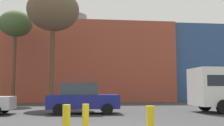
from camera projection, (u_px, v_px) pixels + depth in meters
name	position (u px, v px, depth m)	size (l,w,h in m)	color
building_backdrop	(71.00, 65.00, 33.62)	(43.25, 12.08, 11.03)	#9E4733
parked_car_2	(82.00, 98.00, 15.23)	(4.13, 2.03, 1.79)	navy
bare_tree_0	(53.00, 11.00, 21.71)	(4.32, 4.32, 9.72)	brown
bare_tree_1	(16.00, 25.00, 24.45)	(3.04, 3.04, 8.77)	brown
bollard_yellow_0	(86.00, 117.00, 9.24)	(0.24, 0.24, 0.91)	yellow
bollard_yellow_1	(66.00, 120.00, 7.94)	(0.24, 0.24, 0.96)	yellow
bollard_yellow_2	(151.00, 122.00, 7.62)	(0.24, 0.24, 0.94)	yellow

